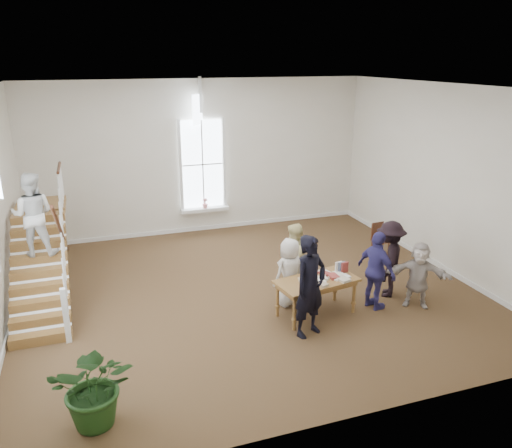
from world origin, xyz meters
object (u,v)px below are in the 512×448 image
object	(u,v)px
police_officer	(310,286)
woman_cluster_a	(376,271)
woman_cluster_b	(389,259)
side_chair	(379,237)
floor_plant	(96,386)
elderly_woman	(289,272)
person_yellow	(293,259)
library_table	(318,283)
woman_cluster_c	(418,275)

from	to	relation	value
police_officer	woman_cluster_a	bearing A→B (deg)	-6.12
woman_cluster_b	side_chair	xyz separation A→B (m)	(1.12, 2.16, -0.38)
woman_cluster_a	police_officer	bearing A→B (deg)	91.54
floor_plant	elderly_woman	bearing A→B (deg)	32.35
police_officer	woman_cluster_b	bearing A→B (deg)	-0.16
police_officer	elderly_woman	bearing A→B (deg)	63.00
police_officer	woman_cluster_b	xyz separation A→B (m)	(2.35, 0.96, -0.14)
police_officer	woman_cluster_b	size ratio (longest dim) A/B	1.16
side_chair	police_officer	bearing A→B (deg)	-144.38
floor_plant	side_chair	size ratio (longest dim) A/B	1.46
elderly_woman	side_chair	xyz separation A→B (m)	(3.37, 1.87, -0.26)
police_officer	side_chair	bearing A→B (deg)	19.56
person_yellow	side_chair	world-z (taller)	person_yellow
woman_cluster_b	side_chair	size ratio (longest dim) A/B	1.96
police_officer	floor_plant	bearing A→B (deg)	175.88
library_table	elderly_woman	distance (m)	0.71
elderly_woman	library_table	bearing A→B (deg)	103.97
police_officer	person_yellow	bearing A→B (deg)	54.70
person_yellow	floor_plant	bearing A→B (deg)	-6.31
woman_cluster_a	woman_cluster_c	xyz separation A→B (m)	(0.90, -0.20, -0.13)
police_officer	side_chair	xyz separation A→B (m)	(3.47, 3.12, -0.52)
woman_cluster_b	police_officer	bearing A→B (deg)	-29.35
woman_cluster_c	woman_cluster_b	bearing A→B (deg)	148.26
woman_cluster_b	woman_cluster_c	world-z (taller)	woman_cluster_b
person_yellow	woman_cluster_a	bearing A→B (deg)	95.95
elderly_woman	woman_cluster_a	distance (m)	1.81
elderly_woman	woman_cluster_b	bearing A→B (deg)	155.18
library_table	woman_cluster_a	world-z (taller)	woman_cluster_a
person_yellow	woman_cluster_c	bearing A→B (deg)	105.90
woman_cluster_c	side_chair	world-z (taller)	woman_cluster_c
library_table	side_chair	world-z (taller)	side_chair
woman_cluster_c	police_officer	bearing A→B (deg)	-139.80
floor_plant	woman_cluster_a	bearing A→B (deg)	17.69
woman_cluster_a	floor_plant	size ratio (longest dim) A/B	1.33
woman_cluster_a	woman_cluster_c	world-z (taller)	woman_cluster_a
library_table	woman_cluster_c	size ratio (longest dim) A/B	1.24
police_officer	elderly_woman	distance (m)	1.28
woman_cluster_b	person_yellow	bearing A→B (deg)	-73.64
woman_cluster_b	side_chair	bearing A→B (deg)	-169.03
library_table	police_officer	xyz separation A→B (m)	(-0.47, -0.64, 0.30)
elderly_woman	woman_cluster_b	distance (m)	2.27
person_yellow	side_chair	distance (m)	3.38
police_officer	elderly_woman	world-z (taller)	police_officer
elderly_woman	floor_plant	world-z (taller)	elderly_woman
floor_plant	person_yellow	bearing A→B (deg)	35.19
woman_cluster_c	side_chair	size ratio (longest dim) A/B	1.64
woman_cluster_a	woman_cluster_b	distance (m)	0.75
elderly_woman	woman_cluster_c	xyz separation A→B (m)	(2.55, -0.94, -0.03)
library_table	woman_cluster_a	bearing A→B (deg)	-15.97
woman_cluster_c	floor_plant	xyz separation A→B (m)	(-6.57, -1.61, -0.08)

